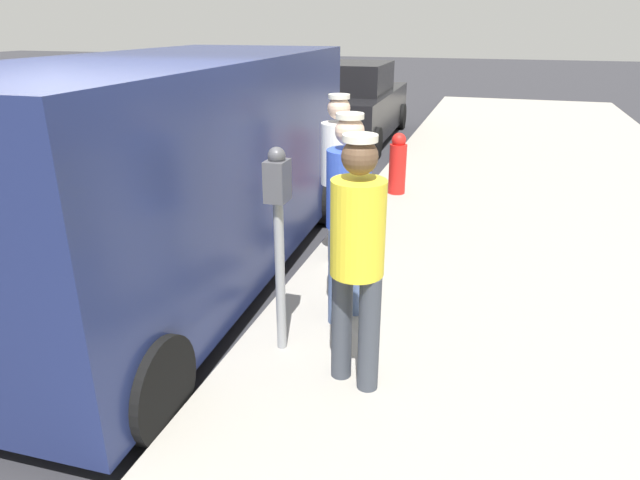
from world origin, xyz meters
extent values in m
plane|color=#2D2D33|center=(0.00, 0.00, 0.00)|extent=(80.00, 80.00, 0.00)
cube|color=#9E998E|center=(3.50, 0.00, 0.07)|extent=(5.00, 32.00, 0.15)
cylinder|color=gray|center=(1.35, 0.29, 0.72)|extent=(0.07, 0.07, 1.15)
cube|color=#4C4C51|center=(1.35, 0.29, 1.44)|extent=(0.14, 0.18, 0.28)
sphere|color=#47474C|center=(1.35, 0.29, 1.61)|extent=(0.12, 0.12, 0.12)
cylinder|color=beige|center=(1.28, 2.16, 0.55)|extent=(0.14, 0.14, 0.79)
cylinder|color=beige|center=(1.28, 1.94, 0.55)|extent=(0.14, 0.14, 0.79)
cylinder|color=white|center=(1.28, 2.05, 1.24)|extent=(0.34, 0.34, 0.60)
sphere|color=beige|center=(1.28, 2.05, 1.68)|extent=(0.22, 0.22, 0.22)
cylinder|color=silver|center=(1.28, 2.05, 1.78)|extent=(0.20, 0.20, 0.04)
cylinder|color=#383D47|center=(2.07, 0.00, 0.55)|extent=(0.14, 0.14, 0.81)
cylinder|color=#383D47|center=(1.87, 0.08, 0.55)|extent=(0.14, 0.14, 0.81)
cylinder|color=yellow|center=(1.97, 0.04, 1.26)|extent=(0.34, 0.34, 0.61)
sphere|color=brown|center=(1.97, 0.04, 1.70)|extent=(0.22, 0.22, 0.22)
cylinder|color=silver|center=(1.97, 0.04, 1.81)|extent=(0.21, 0.21, 0.04)
cylinder|color=#4C608C|center=(1.75, 0.97, 0.55)|extent=(0.14, 0.14, 0.80)
cylinder|color=#4C608C|center=(1.64, 0.78, 0.55)|extent=(0.14, 0.14, 0.80)
cylinder|color=blue|center=(1.69, 0.87, 1.25)|extent=(0.34, 0.34, 0.60)
sphere|color=beige|center=(1.69, 0.87, 1.69)|extent=(0.22, 0.22, 0.22)
cylinder|color=silver|center=(1.69, 0.87, 1.80)|extent=(0.21, 0.21, 0.04)
cube|color=navy|center=(-0.15, 1.35, 1.17)|extent=(2.20, 5.27, 1.96)
cube|color=black|center=(-0.25, 3.80, 1.56)|extent=(1.84, 0.15, 0.88)
cylinder|color=black|center=(-1.18, 3.36, 0.34)|extent=(0.25, 0.69, 0.68)
cylinder|color=black|center=(0.72, 3.43, 0.34)|extent=(0.25, 0.69, 0.68)
cylinder|color=black|center=(0.88, -0.66, 0.34)|extent=(0.25, 0.69, 0.68)
cube|color=black|center=(-0.35, 8.81, 0.61)|extent=(1.92, 4.44, 0.89)
cube|color=black|center=(-0.35, 8.59, 1.35)|extent=(1.65, 2.02, 0.60)
cylinder|color=black|center=(-1.25, 10.44, 0.30)|extent=(0.23, 0.61, 0.60)
cylinder|color=black|center=(0.47, 10.48, 0.30)|extent=(0.23, 0.61, 0.60)
cylinder|color=black|center=(-1.17, 7.14, 0.30)|extent=(0.23, 0.61, 0.60)
cylinder|color=black|center=(0.55, 7.18, 0.30)|extent=(0.23, 0.61, 0.60)
cylinder|color=red|center=(1.45, 4.55, 0.50)|extent=(0.24, 0.24, 0.70)
sphere|color=red|center=(1.45, 4.55, 0.91)|extent=(0.20, 0.20, 0.20)
camera|label=1|loc=(2.70, -3.03, 2.43)|focal=30.99mm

